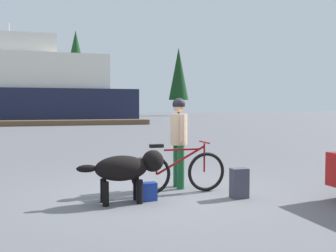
# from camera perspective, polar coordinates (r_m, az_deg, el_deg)

# --- Properties ---
(ground_plane) EXTENTS (160.00, 160.00, 0.00)m
(ground_plane) POSITION_cam_1_polar(r_m,az_deg,el_deg) (6.93, -1.42, -9.93)
(ground_plane) COLOR slate
(bicycle) EXTENTS (1.74, 0.44, 0.91)m
(bicycle) POSITION_cam_1_polar(r_m,az_deg,el_deg) (6.91, 1.55, -6.72)
(bicycle) COLOR black
(bicycle) RESTS_ON ground_plane
(person_cyclist) EXTENTS (0.32, 0.53, 1.70)m
(person_cyclist) POSITION_cam_1_polar(r_m,az_deg,el_deg) (7.28, 1.59, -1.19)
(person_cyclist) COLOR #19592D
(person_cyclist) RESTS_ON ground_plane
(dog) EXTENTS (1.40, 0.47, 0.83)m
(dog) POSITION_cam_1_polar(r_m,az_deg,el_deg) (6.25, -6.05, -6.20)
(dog) COLOR black
(dog) RESTS_ON ground_plane
(backpack) EXTENTS (0.28, 0.21, 0.50)m
(backpack) POSITION_cam_1_polar(r_m,az_deg,el_deg) (6.69, 10.43, -8.25)
(backpack) COLOR #3F3F4C
(backpack) RESTS_ON ground_plane
(handbag_pannier) EXTENTS (0.33, 0.20, 0.29)m
(handbag_pannier) POSITION_cam_1_polar(r_m,az_deg,el_deg) (6.43, -3.18, -9.62)
(handbag_pannier) COLOR navy
(handbag_pannier) RESTS_ON ground_plane
(dock_pier) EXTENTS (19.72, 2.11, 0.40)m
(dock_pier) POSITION_cam_1_polar(r_m,az_deg,el_deg) (32.01, -20.58, 0.39)
(dock_pier) COLOR brown
(dock_pier) RESTS_ON ground_plane
(sailboat_moored) EXTENTS (6.40, 1.79, 9.57)m
(sailboat_moored) POSITION_cam_1_polar(r_m,az_deg,el_deg) (41.19, -22.15, 1.36)
(sailboat_moored) COLOR silver
(sailboat_moored) RESTS_ON ground_plane
(pine_tree_center) EXTENTS (4.38, 4.38, 11.86)m
(pine_tree_center) POSITION_cam_1_polar(r_m,az_deg,el_deg) (55.44, -13.37, 8.57)
(pine_tree_center) COLOR #4C331E
(pine_tree_center) RESTS_ON ground_plane
(pine_tree_far_right) EXTENTS (3.08, 3.08, 10.59)m
(pine_tree_far_right) POSITION_cam_1_polar(r_m,az_deg,el_deg) (60.98, 1.57, 7.67)
(pine_tree_far_right) COLOR #4C331E
(pine_tree_far_right) RESTS_ON ground_plane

